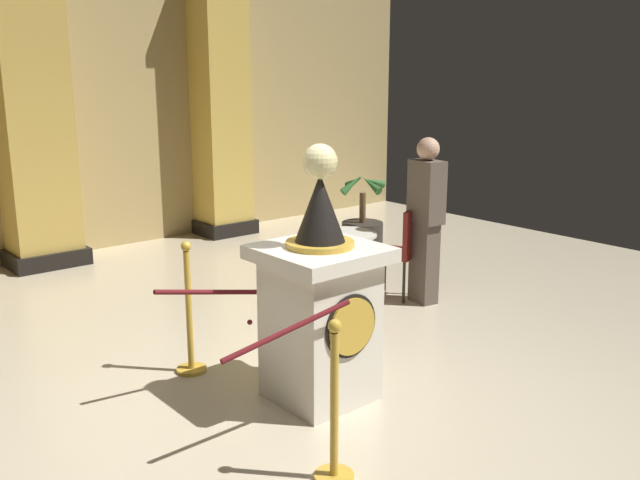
# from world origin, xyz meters

# --- Properties ---
(ground_plane) EXTENTS (12.54, 12.54, 0.00)m
(ground_plane) POSITION_xyz_m (0.00, 0.00, 0.00)
(ground_plane) COLOR beige
(back_wall) EXTENTS (12.54, 0.16, 3.92)m
(back_wall) POSITION_xyz_m (0.00, 5.33, 1.96)
(back_wall) COLOR tan
(back_wall) RESTS_ON ground_plane
(pedestal_clock) EXTENTS (0.81, 0.81, 1.87)m
(pedestal_clock) POSITION_xyz_m (0.27, -0.03, 0.72)
(pedestal_clock) COLOR silver
(pedestal_clock) RESTS_ON ground_plane
(stanchion_near) EXTENTS (0.24, 0.24, 1.07)m
(stanchion_near) POSITION_xyz_m (-0.23, 0.98, 0.38)
(stanchion_near) COLOR gold
(stanchion_near) RESTS_ON ground_plane
(stanchion_far) EXTENTS (0.24, 0.24, 1.00)m
(stanchion_far) POSITION_xyz_m (-0.36, -0.90, 0.35)
(stanchion_far) COLOR gold
(stanchion_far) RESTS_ON ground_plane
(velvet_rope) EXTENTS (1.01, 1.04, 0.22)m
(velvet_rope) POSITION_xyz_m (-0.29, 0.04, 0.79)
(velvet_rope) COLOR #591419
(column_right) EXTENTS (0.81, 0.81, 3.76)m
(column_right) POSITION_xyz_m (2.62, 5.02, 1.87)
(column_right) COLOR black
(column_right) RESTS_ON ground_plane
(column_centre_rear) EXTENTS (0.94, 0.94, 3.76)m
(column_centre_rear) POSITION_xyz_m (0.00, 5.02, 1.87)
(column_centre_rear) COLOR black
(column_centre_rear) RESTS_ON ground_plane
(potted_palm_right) EXTENTS (0.65, 0.65, 1.12)m
(potted_palm_right) POSITION_xyz_m (3.17, 2.60, 0.31)
(potted_palm_right) COLOR #2D2823
(potted_palm_right) RESTS_ON ground_plane
(bystander_guest) EXTENTS (0.27, 0.39, 1.70)m
(bystander_guest) POSITION_xyz_m (2.49, 0.96, 0.91)
(bystander_guest) COLOR brown
(bystander_guest) RESTS_ON ground_plane
(cafe_table) EXTENTS (0.62, 0.62, 0.75)m
(cafe_table) POSITION_xyz_m (1.83, 1.42, 0.48)
(cafe_table) COLOR #332D28
(cafe_table) RESTS_ON ground_plane
(cafe_chair_red) EXTENTS (0.53, 0.53, 0.96)m
(cafe_chair_red) POSITION_xyz_m (2.41, 1.20, 0.57)
(cafe_chair_red) COLOR black
(cafe_chair_red) RESTS_ON ground_plane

